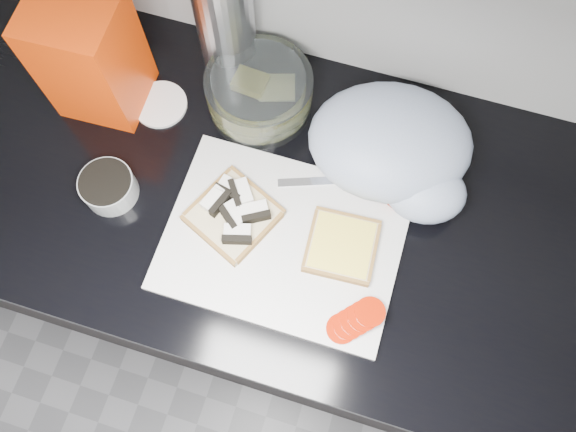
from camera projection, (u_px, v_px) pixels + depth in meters
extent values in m
cube|color=black|center=(267.00, 259.00, 1.45)|extent=(3.50, 0.60, 0.86)
cube|color=black|center=(259.00, 191.00, 1.03)|extent=(3.50, 0.64, 0.04)
cube|color=silver|center=(283.00, 240.00, 0.97)|extent=(0.40, 0.30, 0.01)
cube|color=#CAB78E|center=(233.00, 215.00, 0.97)|extent=(0.17, 0.17, 0.02)
cube|color=white|center=(232.00, 187.00, 0.97)|extent=(0.05, 0.03, 0.02)
cube|color=black|center=(232.00, 187.00, 0.97)|extent=(0.05, 0.02, 0.02)
cube|color=white|center=(243.00, 192.00, 0.96)|extent=(0.05, 0.05, 0.02)
cube|color=black|center=(243.00, 192.00, 0.96)|extent=(0.04, 0.05, 0.02)
cube|color=white|center=(255.00, 210.00, 0.95)|extent=(0.05, 0.04, 0.02)
cube|color=black|center=(255.00, 210.00, 0.95)|extent=(0.05, 0.03, 0.02)
cube|color=white|center=(214.00, 200.00, 0.95)|extent=(0.04, 0.05, 0.02)
cube|color=black|center=(214.00, 200.00, 0.95)|extent=(0.03, 0.05, 0.02)
cube|color=white|center=(235.00, 214.00, 0.95)|extent=(0.05, 0.05, 0.02)
cube|color=black|center=(235.00, 214.00, 0.95)|extent=(0.04, 0.04, 0.02)
cube|color=white|center=(237.00, 232.00, 0.94)|extent=(0.05, 0.04, 0.02)
cube|color=black|center=(237.00, 232.00, 0.94)|extent=(0.05, 0.02, 0.02)
cube|color=#CAB78E|center=(342.00, 246.00, 0.95)|extent=(0.12, 0.12, 0.02)
cube|color=#FAE149|center=(342.00, 245.00, 0.94)|extent=(0.11, 0.11, 0.00)
cylinder|color=#AF1B04|center=(341.00, 329.00, 0.90)|extent=(0.06, 0.06, 0.01)
cylinder|color=#AF1B04|center=(348.00, 325.00, 0.90)|extent=(0.06, 0.06, 0.01)
cylinder|color=#AF1B04|center=(356.00, 320.00, 0.90)|extent=(0.07, 0.07, 0.01)
cylinder|color=#AF1B04|center=(363.00, 316.00, 0.90)|extent=(0.07, 0.07, 0.01)
cylinder|color=#AF1B04|center=(370.00, 312.00, 0.90)|extent=(0.07, 0.07, 0.01)
cube|color=silver|center=(315.00, 181.00, 1.00)|extent=(0.13, 0.06, 0.00)
cube|color=silver|center=(372.00, 178.00, 1.00)|extent=(0.06, 0.03, 0.01)
cylinder|color=#949999|center=(109.00, 187.00, 0.98)|extent=(0.10, 0.10, 0.05)
cylinder|color=black|center=(105.00, 183.00, 0.96)|extent=(0.09, 0.09, 0.01)
cylinder|color=white|center=(160.00, 104.00, 1.06)|extent=(0.13, 0.13, 0.01)
cylinder|color=silver|center=(259.00, 92.00, 1.03)|extent=(0.20, 0.20, 0.08)
cube|color=#FAE149|center=(252.00, 92.00, 1.04)|extent=(0.06, 0.05, 0.04)
cube|color=#E0DC86|center=(277.00, 99.00, 1.05)|extent=(0.08, 0.07, 0.02)
cube|color=#F62804|center=(90.00, 57.00, 0.97)|extent=(0.15, 0.14, 0.23)
cylinder|color=#B2B2B7|center=(225.00, 17.00, 0.98)|extent=(0.10, 0.10, 0.25)
ellipsoid|color=#9FADC4|center=(390.00, 141.00, 0.97)|extent=(0.32, 0.28, 0.13)
ellipsoid|color=#9FADC4|center=(426.00, 192.00, 0.96)|extent=(0.16, 0.14, 0.09)
sphere|color=#AF1B04|center=(367.00, 175.00, 0.98)|extent=(0.06, 0.06, 0.06)
sphere|color=#AF1B04|center=(401.00, 193.00, 0.97)|extent=(0.06, 0.06, 0.06)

